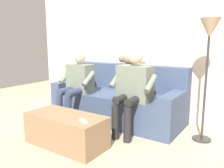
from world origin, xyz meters
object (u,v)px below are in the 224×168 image
Objects in this scene: couch at (118,100)px; cat_on_backrest at (128,60)px; person_left_seated at (133,86)px; floor_lamp at (209,41)px; person_right_seated at (77,82)px; remote_white at (83,121)px; coffee_table at (66,130)px.

cat_on_backrest is (-0.02, -0.28, 0.65)m from couch.
floor_lamp is (-0.86, -0.29, 0.61)m from person_left_seated.
person_right_seated is 0.73× the size of floor_lamp.
couch is at bearing 126.69° from remote_white.
couch is at bearing 86.49° from cat_on_backrest.
coffee_table is at bearing -170.38° from remote_white.
couch is 1.84× the size of person_left_seated.
person_right_seated reaches higher than remote_white.
remote_white is 0.09× the size of floor_lamp.
coffee_table is (0.00, 1.19, -0.12)m from couch.
couch reaches higher than remote_white.
person_left_seated is 0.75× the size of floor_lamp.
coffee_table is at bearing 90.00° from couch.
person_right_seated is at bearing 10.30° from floor_lamp.
person_right_seated is at bearing 156.83° from remote_white.
floor_lamp is (-1.35, -1.09, 1.08)m from coffee_table.
remote_white is at bearing 168.08° from coffee_table.
person_right_seated is (0.49, 0.44, 0.33)m from couch.
couch is 1.66m from floor_lamp.
coffee_table is at bearing 89.33° from cat_on_backrest.
coffee_table is at bearing 123.09° from person_right_seated.
remote_white is at bearing 101.90° from cat_on_backrest.
cat_on_backrest is 1.43m from floor_lamp.
cat_on_backrest is 1.67m from remote_white.
person_left_seated is at bearing 140.75° from couch.
person_right_seated is 1.20m from remote_white.
person_right_seated is 2.28× the size of cat_on_backrest.
floor_lamp reaches higher than cat_on_backrest.
floor_lamp is (-1.35, 0.11, 0.96)m from couch.
person_right_seated is (0.49, -0.75, 0.45)m from coffee_table.
floor_lamp is (-1.34, 0.39, 0.31)m from cat_on_backrest.
couch is at bearing -90.00° from coffee_table.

